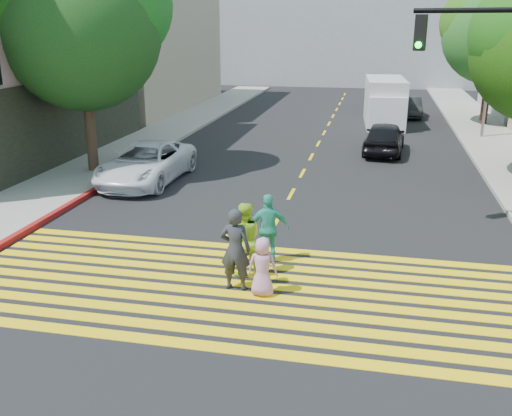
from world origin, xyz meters
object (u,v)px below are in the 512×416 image
(white_van, at_px, (385,103))
(pedestrian_woman, at_px, (244,240))
(silver_car, at_px, (388,100))
(dark_car_parked, at_px, (410,107))
(pedestrian_child, at_px, (263,267))
(pedestrian_extra, at_px, (269,228))
(dark_car_near, at_px, (384,137))
(tree_left, at_px, (83,21))
(white_sedan, at_px, (146,163))
(tree_right_far, at_px, (496,27))
(pedestrian_man, at_px, (235,249))

(white_van, bearing_deg, pedestrian_woman, -102.05)
(silver_car, distance_m, dark_car_parked, 2.67)
(pedestrian_child, bearing_deg, pedestrian_extra, -84.30)
(pedestrian_woman, xyz_separation_m, dark_car_near, (3.28, 14.44, -0.17))
(tree_left, bearing_deg, white_van, 50.81)
(pedestrian_child, height_order, pedestrian_extra, pedestrian_extra)
(pedestrian_child, height_order, white_sedan, white_sedan)
(pedestrian_child, xyz_separation_m, dark_car_parked, (4.28, 26.60, -0.06))
(pedestrian_child, relative_size, dark_car_parked, 0.36)
(tree_right_far, xyz_separation_m, pedestrian_extra, (-8.61, -22.05, -4.65))
(pedestrian_child, height_order, silver_car, silver_car)
(pedestrian_man, height_order, pedestrian_extra, pedestrian_man)
(tree_right_far, relative_size, dark_car_near, 1.89)
(silver_car, bearing_deg, dark_car_parked, 115.01)
(pedestrian_extra, xyz_separation_m, dark_car_near, (2.86, 13.51, -0.15))
(silver_car, distance_m, white_van, 5.75)
(tree_right_far, height_order, pedestrian_man, tree_right_far)
(tree_right_far, bearing_deg, silver_car, 138.05)
(white_van, bearing_deg, pedestrian_man, -101.82)
(pedestrian_child, xyz_separation_m, dark_car_near, (2.64, 15.39, 0.06))
(pedestrian_man, relative_size, pedestrian_woman, 1.06)
(white_sedan, distance_m, dark_car_parked, 21.02)
(white_van, bearing_deg, dark_car_parked, 60.82)
(tree_left, distance_m, pedestrian_man, 13.05)
(tree_right_far, xyz_separation_m, dark_car_parked, (-4.11, 2.68, -4.92))
(pedestrian_woman, bearing_deg, pedestrian_extra, -132.58)
(pedestrian_child, distance_m, dark_car_near, 15.61)
(white_sedan, height_order, white_van, white_van)
(pedestrian_woman, distance_m, dark_car_parked, 26.13)
(pedestrian_woman, bearing_deg, dark_car_near, -120.80)
(pedestrian_man, bearing_deg, pedestrian_woman, -90.59)
(silver_car, height_order, dark_car_parked, silver_car)
(pedestrian_woman, relative_size, dark_car_near, 0.42)
(pedestrian_man, xyz_separation_m, dark_car_parked, (4.95, 26.41, -0.34))
(tree_left, height_order, white_van, tree_left)
(tree_left, distance_m, pedestrian_child, 13.71)
(tree_left, height_order, pedestrian_man, tree_left)
(pedestrian_extra, height_order, white_van, white_van)
(pedestrian_child, xyz_separation_m, silver_car, (2.88, 28.88, 0.04))
(pedestrian_extra, relative_size, silver_car, 0.36)
(tree_left, distance_m, tree_right_far, 22.56)
(pedestrian_man, distance_m, white_van, 23.20)
(dark_car_parked, bearing_deg, tree_right_far, -34.95)
(tree_right_far, height_order, dark_car_parked, tree_right_far)
(tree_left, relative_size, pedestrian_woman, 4.76)
(tree_left, xyz_separation_m, white_van, (11.35, 13.93, -4.57))
(dark_car_near, bearing_deg, white_van, -85.80)
(dark_car_near, relative_size, silver_car, 0.87)
(pedestrian_woman, distance_m, white_sedan, 9.26)
(tree_right_far, relative_size, silver_car, 1.65)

